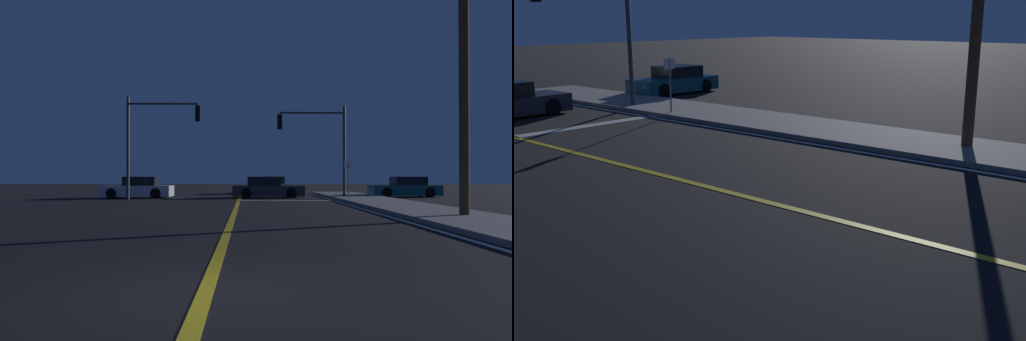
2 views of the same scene
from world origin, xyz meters
TOP-DOWN VIEW (x-y plane):
  - sidewalk_right at (7.18, 11.57)m, footprint 3.20×41.66m
  - lane_line_center at (0.00, 11.57)m, footprint 0.20×39.35m
  - lane_line_edge_right at (5.33, 11.57)m, footprint 0.16×39.35m
  - stop_bar at (2.79, 21.65)m, footprint 5.58×0.50m
  - car_mid_block_teal at (10.96, 26.62)m, footprint 4.58×1.96m
  - traffic_signal_near_right at (4.87, 23.95)m, footprint 4.16×0.28m
  - street_sign_corner at (6.08, 21.15)m, footprint 0.56×0.09m

SIDE VIEW (x-z plane):
  - lane_line_center at x=0.00m, z-range 0.00..0.01m
  - lane_line_edge_right at x=5.33m, z-range 0.00..0.01m
  - stop_bar at x=2.79m, z-range 0.00..0.01m
  - sidewalk_right at x=7.18m, z-range 0.00..0.15m
  - car_mid_block_teal at x=10.96m, z-range -0.09..1.25m
  - street_sign_corner at x=6.08m, z-range 0.40..2.63m
  - traffic_signal_near_right at x=4.87m, z-range 0.96..6.58m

